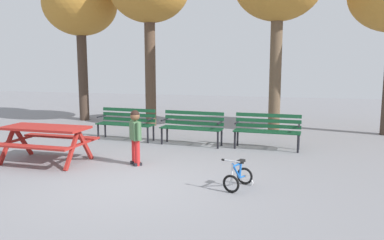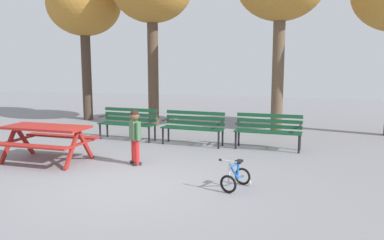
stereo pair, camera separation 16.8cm
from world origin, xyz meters
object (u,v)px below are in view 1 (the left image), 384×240
picnic_table (46,135)px  park_bench_left (192,125)px  park_bench_right (267,128)px  park_bench_far_left (127,121)px  child_standing (135,133)px  kids_bicycle (238,177)px

picnic_table → park_bench_left: park_bench_left is taller
picnic_table → park_bench_right: bearing=29.6°
park_bench_far_left → child_standing: bearing=-62.0°
child_standing → kids_bicycle: child_standing is taller
picnic_table → park_bench_left: bearing=44.7°
kids_bicycle → child_standing: bearing=156.6°
picnic_table → child_standing: (1.92, 0.28, 0.08)m
kids_bicycle → park_bench_left: bearing=117.0°
park_bench_far_left → park_bench_right: size_ratio=1.01×
park_bench_right → park_bench_far_left: bearing=177.7°
park_bench_left → kids_bicycle: park_bench_left is taller
park_bench_far_left → park_bench_left: 1.91m
park_bench_far_left → park_bench_right: 3.80m
park_bench_right → child_standing: child_standing is taller
park_bench_right → park_bench_left: bearing=-179.9°
picnic_table → park_bench_left: size_ratio=1.12×
park_bench_far_left → kids_bicycle: park_bench_far_left is taller
park_bench_left → park_bench_right: (1.90, 0.00, 0.00)m
picnic_table → park_bench_far_left: 2.76m
kids_bicycle → picnic_table: bearing=170.5°
park_bench_far_left → park_bench_right: same height
picnic_table → child_standing: size_ratio=1.60×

